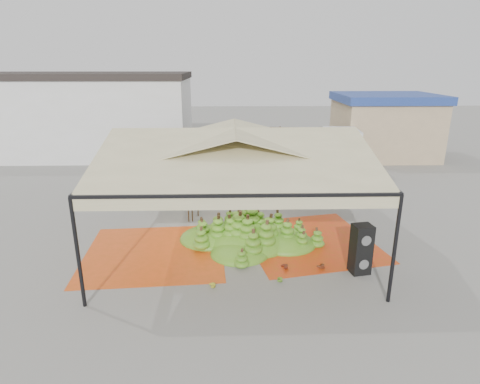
{
  "coord_description": "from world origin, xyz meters",
  "views": [
    {
      "loc": [
        -0.18,
        -13.13,
        6.08
      ],
      "look_at": [
        0.2,
        1.5,
        1.3
      ],
      "focal_mm": 30.0,
      "sensor_mm": 36.0,
      "label": 1
    }
  ],
  "objects_px": {
    "speaker_stack": "(361,249)",
    "truck_right": "(301,145)",
    "truck_left": "(220,152)",
    "vendor": "(271,189)",
    "banana_heap": "(250,229)"
  },
  "relations": [
    {
      "from": "truck_right",
      "to": "vendor",
      "type": "bearing_deg",
      "value": -105.76
    },
    {
      "from": "truck_left",
      "to": "speaker_stack",
      "type": "bearing_deg",
      "value": -86.74
    },
    {
      "from": "truck_right",
      "to": "banana_heap",
      "type": "bearing_deg",
      "value": -103.82
    },
    {
      "from": "vendor",
      "to": "truck_left",
      "type": "height_order",
      "value": "truck_left"
    },
    {
      "from": "speaker_stack",
      "to": "banana_heap",
      "type": "bearing_deg",
      "value": 135.52
    },
    {
      "from": "vendor",
      "to": "speaker_stack",
      "type": "bearing_deg",
      "value": 97.35
    },
    {
      "from": "speaker_stack",
      "to": "vendor",
      "type": "height_order",
      "value": "speaker_stack"
    },
    {
      "from": "speaker_stack",
      "to": "truck_right",
      "type": "distance_m",
      "value": 12.06
    },
    {
      "from": "truck_left",
      "to": "truck_right",
      "type": "xyz_separation_m",
      "value": [
        4.64,
        1.38,
        0.08
      ]
    },
    {
      "from": "speaker_stack",
      "to": "truck_left",
      "type": "bearing_deg",
      "value": 102.12
    },
    {
      "from": "speaker_stack",
      "to": "vendor",
      "type": "xyz_separation_m",
      "value": [
        -2.08,
        6.07,
        -0.02
      ]
    },
    {
      "from": "speaker_stack",
      "to": "truck_left",
      "type": "relative_size",
      "value": 0.22
    },
    {
      "from": "banana_heap",
      "to": "truck_right",
      "type": "xyz_separation_m",
      "value": [
        3.42,
        9.87,
        0.95
      ]
    },
    {
      "from": "truck_left",
      "to": "truck_right",
      "type": "distance_m",
      "value": 4.84
    },
    {
      "from": "banana_heap",
      "to": "truck_right",
      "type": "distance_m",
      "value": 10.49
    }
  ]
}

